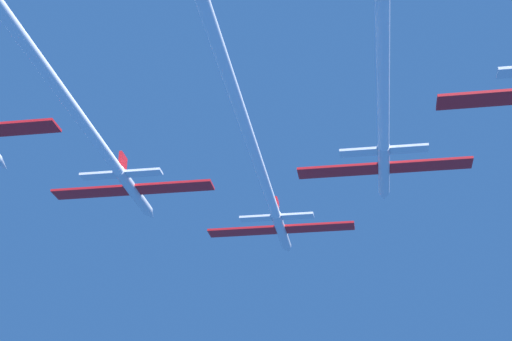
{
  "coord_description": "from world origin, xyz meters",
  "views": [
    {
      "loc": [
        12.02,
        -99.09,
        -39.0
      ],
      "look_at": [
        -0.3,
        -18.31,
        -0.25
      ],
      "focal_mm": 54.59,
      "sensor_mm": 36.0,
      "label": 1
    }
  ],
  "objects": [
    {
      "name": "jet_left_wing",
      "position": [
        -16.09,
        -29.89,
        -0.28
      ],
      "size": [
        20.03,
        57.16,
        3.32
      ],
      "color": "white"
    },
    {
      "name": "jet_lead",
      "position": [
        0.39,
        -16.97,
        -0.7
      ],
      "size": [
        20.03,
        62.06,
        3.32
      ],
      "color": "white"
    },
    {
      "name": "jet_right_wing",
      "position": [
        14.44,
        -31.61,
        -0.09
      ],
      "size": [
        20.03,
        58.35,
        3.32
      ],
      "color": "white"
    }
  ]
}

